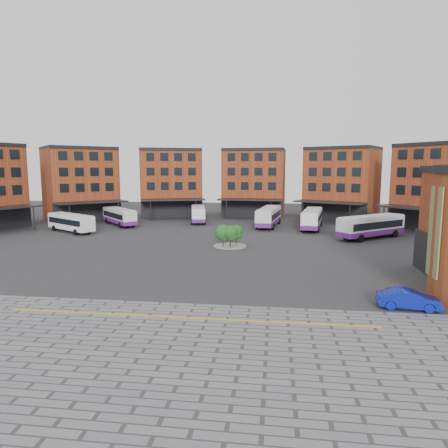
# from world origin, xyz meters

# --- Properties ---
(ground) EXTENTS (160.00, 160.00, 0.00)m
(ground) POSITION_xyz_m (0.00, 0.00, 0.00)
(ground) COLOR #28282B
(ground) RESTS_ON ground
(paving_zone) EXTENTS (50.00, 22.00, 0.02)m
(paving_zone) POSITION_xyz_m (2.00, -22.00, 0.01)
(paving_zone) COLOR slate
(paving_zone) RESTS_ON ground
(yellow_line) EXTENTS (26.00, 0.15, 0.02)m
(yellow_line) POSITION_xyz_m (2.00, -14.00, 0.03)
(yellow_line) COLOR gold
(yellow_line) RESTS_ON paving_zone
(main_building) EXTENTS (94.14, 42.48, 14.60)m
(main_building) POSITION_xyz_m (-4.77, 38.25, 7.23)
(main_building) COLOR brown
(main_building) RESTS_ON ground
(tree_island) EXTENTS (4.40, 4.40, 3.02)m
(tree_island) POSITION_xyz_m (1.94, 11.54, 1.73)
(tree_island) COLOR gray
(tree_island) RESTS_ON ground
(bus_a) EXTENTS (10.13, 7.63, 2.96)m
(bus_a) POSITION_xyz_m (-25.12, 20.68, 1.76)
(bus_a) COLOR white
(bus_a) RESTS_ON ground
(bus_b) EXTENTS (9.17, 9.80, 3.08)m
(bus_b) POSITION_xyz_m (-20.39, 29.45, 1.67)
(bus_b) COLOR silver
(bus_b) RESTS_ON ground
(bus_c) EXTENTS (4.66, 11.02, 3.02)m
(bus_c) POSITION_xyz_m (-6.88, 35.52, 1.64)
(bus_c) COLOR white
(bus_c) RESTS_ON ground
(bus_d) EXTENTS (4.50, 12.29, 3.39)m
(bus_d) POSITION_xyz_m (6.84, 31.25, 1.83)
(bus_d) COLOR silver
(bus_d) RESTS_ON ground
(bus_e) EXTENTS (4.65, 12.10, 3.33)m
(bus_e) POSITION_xyz_m (14.26, 29.34, 1.80)
(bus_e) COLOR white
(bus_e) RESTS_ON ground
(bus_f) EXTENTS (11.11, 9.73, 3.39)m
(bus_f) POSITION_xyz_m (22.16, 20.94, 1.84)
(bus_f) COLOR silver
(bus_f) RESTS_ON ground
(blue_car) EXTENTS (4.58, 2.00, 1.46)m
(blue_car) POSITION_xyz_m (17.86, -10.04, 0.73)
(blue_car) COLOR #0B1996
(blue_car) RESTS_ON ground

